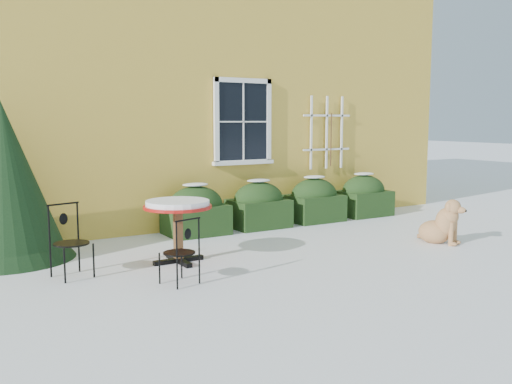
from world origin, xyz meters
TOP-DOWN VIEW (x-y plane):
  - ground at (0.00, 0.00)m, footprint 80.00×80.00m
  - house at (0.00, 7.00)m, footprint 12.40×8.40m
  - hedge_row at (1.65, 2.55)m, footprint 4.95×0.80m
  - evergreen_shrub at (-3.41, 2.31)m, footprint 1.89×1.89m
  - bistro_table at (-1.38, 0.84)m, footprint 0.96×0.96m
  - patio_chair_near at (-1.78, -0.17)m, footprint 0.45×0.45m
  - patio_chair_far at (-2.86, 0.89)m, footprint 0.50×0.50m
  - dog at (2.81, -0.22)m, footprint 0.64×0.84m

SIDE VIEW (x-z plane):
  - ground at x=0.00m, z-range 0.00..0.00m
  - dog at x=2.81m, z-range -0.07..0.68m
  - hedge_row at x=1.65m, z-range -0.05..0.86m
  - patio_chair_near at x=-1.78m, z-range 0.00..0.83m
  - patio_chair_far at x=-2.86m, z-range 0.00..0.94m
  - bistro_table at x=-1.38m, z-range 0.30..1.19m
  - evergreen_shrub at x=-3.41m, z-range -0.22..2.07m
  - house at x=0.00m, z-range 0.02..6.42m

